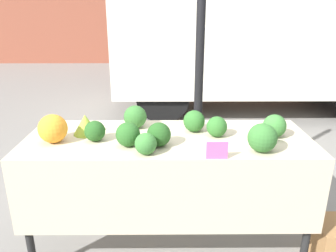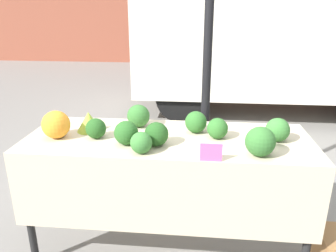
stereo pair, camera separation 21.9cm
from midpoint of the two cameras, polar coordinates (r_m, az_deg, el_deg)
name	(u,v)px [view 1 (the left image)]	position (r m, az deg, el deg)	size (l,w,h in m)	color
ground_plane	(168,244)	(2.67, -2.49, -19.90)	(40.00, 40.00, 0.00)	gray
tent_pole	(199,81)	(2.68, 3.06, 7.77)	(0.07, 0.07, 2.30)	black
parked_truck	(245,30)	(5.87, 12.26, 15.99)	(4.66, 1.83, 2.55)	silver
market_table	(168,158)	(2.21, -2.84, -5.60)	(1.93, 0.72, 0.88)	beige
orange_cauliflower	(53,129)	(2.26, -22.08, -0.48)	(0.19, 0.19, 0.19)	orange
romanesco_head	(86,124)	(2.35, -16.79, 0.22)	(0.17, 0.17, 0.14)	#93B238
broccoli_head_0	(262,138)	(2.01, 13.16, -2.08)	(0.18, 0.18, 0.18)	#336B2D
broccoli_head_1	(275,126)	(2.27, 15.50, -0.07)	(0.16, 0.16, 0.16)	#387533
broccoli_head_2	(128,134)	(2.08, -10.00, -1.52)	(0.16, 0.16, 0.16)	#285B23
broccoli_head_3	(95,131)	(2.21, -15.42, -0.91)	(0.14, 0.14, 0.14)	#23511E
broccoli_head_4	(146,144)	(1.95, -7.12, -3.15)	(0.13, 0.13, 0.13)	#387533
broccoli_head_5	(135,117)	(2.39, -8.36, 1.54)	(0.17, 0.17, 0.17)	#336B2D
broccoli_head_6	(217,127)	(2.21, 5.71, -0.16)	(0.14, 0.14, 0.14)	#2D6628
broccoli_head_7	(194,121)	(2.30, 1.85, 0.81)	(0.15, 0.15, 0.15)	#2D6628
broccoli_head_8	(159,134)	(2.05, -4.65, -1.54)	(0.15, 0.15, 0.15)	#23511E
price_sign	(217,150)	(1.88, 5.27, -4.33)	(0.13, 0.01, 0.11)	#F45B9E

